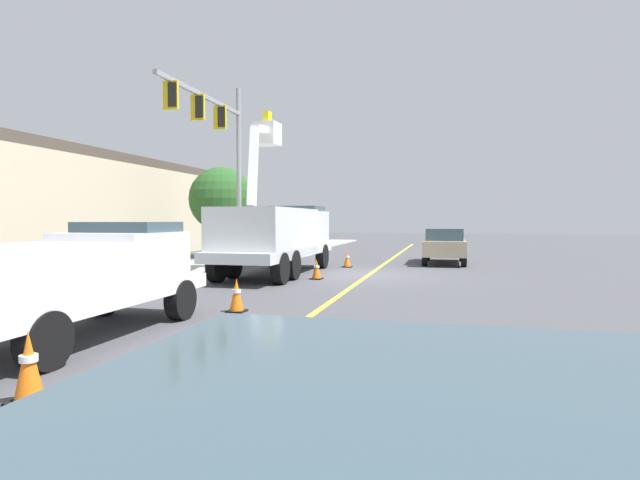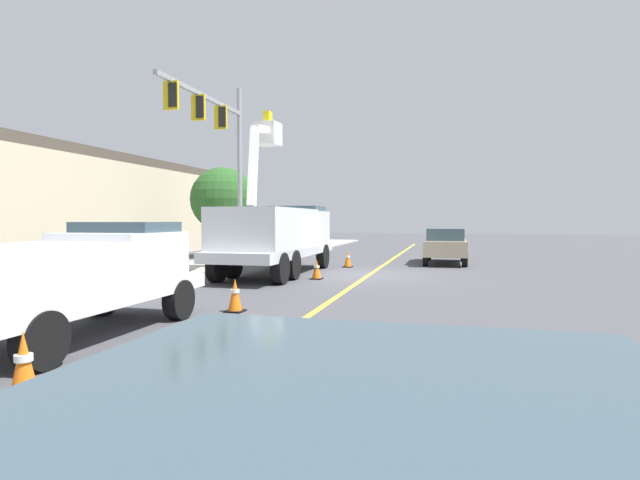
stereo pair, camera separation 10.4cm
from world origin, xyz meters
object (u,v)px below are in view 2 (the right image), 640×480
object	(u,v)px
traffic_cone_mid_rear	(317,269)
traffic_cone_trailing	(348,259)
traffic_signal_mast	(219,138)
traffic_cone_mid_front	(235,295)
utility_bucket_truck	(277,233)
service_pickup_truck	(76,275)
traffic_cone_leading	(24,367)
passing_minivan	(446,243)

from	to	relation	value
traffic_cone_mid_rear	traffic_cone_trailing	bearing A→B (deg)	0.77
traffic_signal_mast	traffic_cone_mid_front	bearing A→B (deg)	-149.34
utility_bucket_truck	traffic_cone_mid_front	xyz separation A→B (m)	(-7.75, -2.15, -1.22)
service_pickup_truck	traffic_cone_trailing	size ratio (longest dim) A/B	7.65
service_pickup_truck	traffic_cone_mid_front	bearing A→B (deg)	-26.85
traffic_cone_leading	traffic_cone_mid_rear	xyz separation A→B (m)	(12.46, 0.49, -0.07)
traffic_cone_leading	traffic_cone_mid_front	distance (m)	5.89
utility_bucket_truck	traffic_cone_mid_front	world-z (taller)	utility_bucket_truck
traffic_cone_mid_front	traffic_cone_mid_rear	world-z (taller)	traffic_cone_mid_front
utility_bucket_truck	passing_minivan	bearing A→B (deg)	-40.79
utility_bucket_truck	traffic_cone_mid_rear	world-z (taller)	utility_bucket_truck
service_pickup_truck	traffic_cone_leading	distance (m)	3.45
service_pickup_truck	traffic_signal_mast	xyz separation A→B (m)	(11.99, 3.72, 4.45)
traffic_cone_leading	passing_minivan	bearing A→B (deg)	-9.52
service_pickup_truck	traffic_cone_leading	world-z (taller)	service_pickup_truck
service_pickup_truck	traffic_cone_trailing	distance (m)	14.42
service_pickup_truck	passing_minivan	size ratio (longest dim) A/B	1.17
service_pickup_truck	traffic_cone_trailing	bearing A→B (deg)	-5.30
traffic_cone_leading	traffic_cone_trailing	world-z (taller)	traffic_cone_leading
utility_bucket_truck	service_pickup_truck	xyz separation A→B (m)	(-10.84, -0.59, -0.48)
utility_bucket_truck	passing_minivan	size ratio (longest dim) A/B	1.70
passing_minivan	utility_bucket_truck	bearing A→B (deg)	139.21
traffic_cone_leading	traffic_cone_mid_front	world-z (taller)	traffic_cone_leading
traffic_cone_mid_rear	utility_bucket_truck	bearing A→B (deg)	59.19
traffic_signal_mast	utility_bucket_truck	bearing A→B (deg)	-110.21
traffic_cone_mid_front	passing_minivan	bearing A→B (deg)	-14.44
traffic_cone_leading	traffic_cone_trailing	bearing A→B (deg)	1.86
passing_minivan	traffic_signal_mast	world-z (taller)	traffic_signal_mast
traffic_cone_mid_front	traffic_cone_trailing	world-z (taller)	traffic_cone_mid_front
passing_minivan	traffic_cone_trailing	bearing A→B (deg)	130.00
traffic_cone_mid_front	traffic_signal_mast	world-z (taller)	traffic_signal_mast
utility_bucket_truck	traffic_cone_leading	size ratio (longest dim) A/B	9.90
service_pickup_truck	traffic_cone_mid_front	size ratio (longest dim) A/B	7.45
passing_minivan	traffic_cone_mid_rear	size ratio (longest dim) A/B	6.90
utility_bucket_truck	traffic_signal_mast	xyz separation A→B (m)	(1.15, 3.13, 3.97)
passing_minivan	traffic_cone_leading	bearing A→B (deg)	170.48
passing_minivan	traffic_cone_mid_rear	distance (m)	8.96
utility_bucket_truck	passing_minivan	xyz separation A→B (m)	(6.85, -5.91, -0.63)
traffic_cone_mid_rear	traffic_signal_mast	bearing A→B (deg)	65.46
traffic_cone_leading	traffic_cone_mid_front	xyz separation A→B (m)	(5.88, 0.32, -0.04)
traffic_cone_mid_rear	traffic_cone_trailing	distance (m)	4.68
traffic_signal_mast	traffic_cone_mid_rear	bearing A→B (deg)	-114.54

